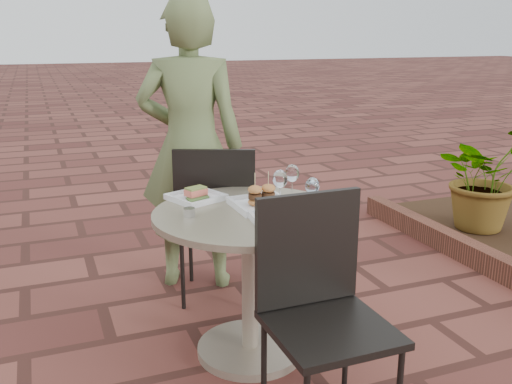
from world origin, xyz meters
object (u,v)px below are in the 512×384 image
object	(u,v)px
plate_sliders	(262,201)
plate_tuna	(285,220)
chair_far	(216,212)
diner	(191,146)
cafe_table	(250,261)
plate_salmon	(196,196)
chair_near	(319,295)

from	to	relation	value
plate_sliders	plate_tuna	size ratio (longest dim) A/B	0.93
chair_far	diner	world-z (taller)	diner
chair_far	cafe_table	bearing A→B (deg)	109.70
plate_salmon	plate_tuna	xyz separation A→B (m)	(0.26, -0.50, -0.00)
chair_near	plate_salmon	world-z (taller)	chair_near
chair_near	diner	distance (m)	1.51
cafe_table	chair_near	xyz separation A→B (m)	(0.07, -0.56, 0.07)
chair_near	plate_sliders	size ratio (longest dim) A/B	3.46
cafe_table	chair_far	bearing A→B (deg)	88.09
diner	plate_tuna	bearing A→B (deg)	117.31
chair_near	plate_sliders	world-z (taller)	chair_near
plate_tuna	cafe_table	bearing A→B (deg)	109.90
chair_far	plate_tuna	xyz separation A→B (m)	(0.06, -0.81, 0.20)
plate_sliders	plate_tuna	world-z (taller)	plate_sliders
plate_sliders	cafe_table	bearing A→B (deg)	-150.44
chair_near	plate_tuna	bearing A→B (deg)	88.86
plate_salmon	plate_tuna	distance (m)	0.56
diner	plate_tuna	xyz separation A→B (m)	(0.11, -1.14, -0.12)
plate_salmon	plate_tuna	size ratio (longest dim) A/B	1.03
cafe_table	diner	distance (m)	1.00
chair_near	plate_sliders	bearing A→B (deg)	89.56
cafe_table	plate_tuna	xyz separation A→B (m)	(0.08, -0.22, 0.26)
chair_far	plate_salmon	size ratio (longest dim) A/B	3.12
chair_far	plate_tuna	bearing A→B (deg)	115.79
cafe_table	diner	size ratio (longest dim) A/B	0.52
chair_near	plate_sliders	distance (m)	0.64
plate_salmon	chair_near	bearing A→B (deg)	-73.12
cafe_table	plate_salmon	bearing A→B (deg)	122.84
cafe_table	chair_far	world-z (taller)	chair_far
cafe_table	chair_far	distance (m)	0.60
chair_near	chair_far	bearing A→B (deg)	92.31
cafe_table	plate_salmon	xyz separation A→B (m)	(-0.18, 0.28, 0.26)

